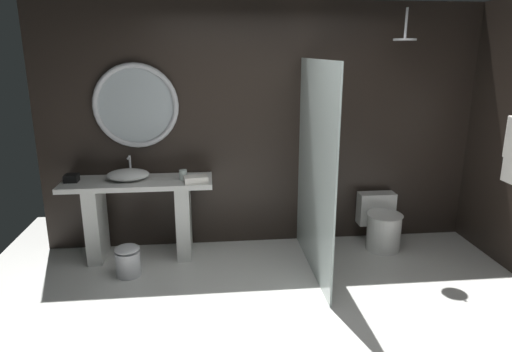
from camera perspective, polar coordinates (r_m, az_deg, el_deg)
ground_plane at (r=3.68m, az=5.05°, el=-19.57°), size 5.76×5.76×0.00m
back_wall_panel at (r=4.95m, az=1.26°, el=6.14°), size 4.80×0.10×2.60m
vanity_counter at (r=4.85m, az=-14.42°, el=-4.20°), size 1.51×0.51×0.83m
vessel_sink at (r=4.78m, az=-15.80°, el=0.17°), size 0.43×0.35×0.22m
tumbler_cup at (r=4.66m, az=-9.15°, el=0.13°), size 0.08×0.08×0.10m
tissue_box at (r=4.90m, az=-22.20°, el=-0.24°), size 0.13×0.13×0.08m
round_wall_mirror at (r=4.84m, az=-14.87°, el=8.52°), size 0.87×0.06×0.87m
shower_glass_panel at (r=4.32m, az=7.42°, el=0.76°), size 0.02×1.47×2.03m
rain_shower_head at (r=4.79m, az=18.23°, el=16.25°), size 0.22×0.22×0.30m
toilet at (r=5.21m, az=15.46°, el=-5.80°), size 0.41×0.57×0.56m
waste_bin at (r=4.61m, az=-15.80°, el=-10.16°), size 0.24×0.24×0.31m
folded_hand_towel at (r=4.54m, az=-7.57°, el=-0.44°), size 0.25×0.18×0.07m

